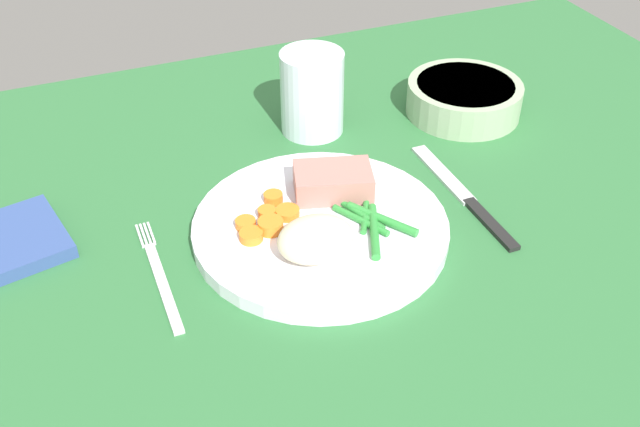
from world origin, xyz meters
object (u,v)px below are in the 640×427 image
(napkin, at_px, (3,245))
(salad_bowl, at_px, (464,96))
(knife, at_px, (465,197))
(water_glass, at_px, (312,98))
(fork, at_px, (159,275))
(dinner_plate, at_px, (320,227))
(meat_portion, at_px, (336,181))

(napkin, bearing_deg, salad_bowl, 6.78)
(knife, relative_size, water_glass, 2.00)
(knife, relative_size, salad_bowl, 1.40)
(fork, xyz_separation_m, salad_bowl, (0.43, 0.16, 0.02))
(dinner_plate, bearing_deg, water_glass, 70.56)
(dinner_plate, bearing_deg, knife, -0.96)
(water_glass, distance_m, napkin, 0.39)
(napkin, bearing_deg, meat_portion, -8.90)
(salad_bowl, bearing_deg, napkin, -173.22)
(salad_bowl, bearing_deg, knife, -120.01)
(meat_portion, relative_size, napkin, 0.71)
(meat_portion, bearing_deg, salad_bowl, 27.67)
(meat_portion, distance_m, salad_bowl, 0.26)
(salad_bowl, relative_size, napkin, 1.26)
(fork, relative_size, knife, 0.81)
(meat_portion, distance_m, fork, 0.21)
(dinner_plate, bearing_deg, napkin, 162.72)
(knife, bearing_deg, dinner_plate, 175.61)
(knife, relative_size, napkin, 1.77)
(dinner_plate, bearing_deg, fork, -179.12)
(water_glass, bearing_deg, dinner_plate, -109.44)
(water_glass, bearing_deg, knife, -63.17)
(water_glass, xyz_separation_m, napkin, (-0.37, -0.10, -0.04))
(dinner_plate, relative_size, water_glass, 2.55)
(fork, bearing_deg, napkin, 141.18)
(meat_portion, xyz_separation_m, napkin, (-0.34, 0.05, -0.02))
(water_glass, bearing_deg, fork, -140.00)
(salad_bowl, distance_m, napkin, 0.57)
(meat_portion, height_order, fork, meat_portion)
(dinner_plate, bearing_deg, meat_portion, 49.40)
(fork, distance_m, knife, 0.34)
(fork, height_order, napkin, napkin)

